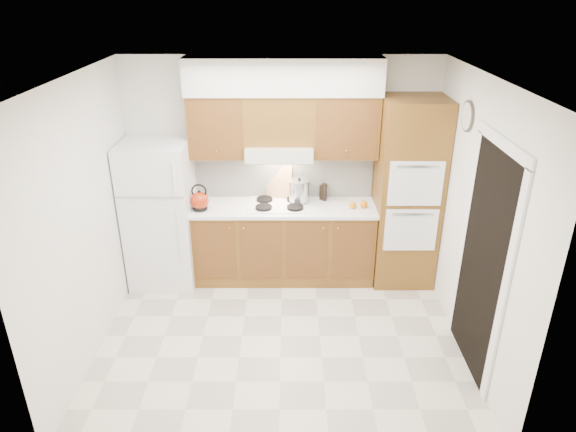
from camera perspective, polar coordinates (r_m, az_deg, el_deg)
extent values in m
plane|color=beige|center=(5.42, -0.80, -13.16)|extent=(3.60, 3.60, 0.00)
plane|color=white|center=(4.34, -1.00, 15.10)|extent=(3.60, 3.60, 0.00)
cube|color=white|center=(6.12, -0.69, 5.37)|extent=(3.60, 0.02, 2.60)
cube|color=white|center=(5.09, -21.59, -0.57)|extent=(0.02, 3.00, 2.60)
cube|color=white|center=(5.04, 20.04, -0.58)|extent=(0.02, 3.00, 2.60)
cube|color=white|center=(6.13, -13.95, 0.22)|extent=(0.75, 0.72, 1.72)
cube|color=brown|center=(6.19, -0.45, -3.01)|extent=(2.11, 0.60, 0.90)
cube|color=white|center=(5.97, -0.46, 0.95)|extent=(2.13, 0.62, 0.04)
cube|color=white|center=(6.14, -0.45, 4.62)|extent=(2.11, 0.03, 0.56)
cube|color=brown|center=(6.05, 13.07, 2.43)|extent=(0.70, 0.65, 2.20)
cube|color=brown|center=(5.86, -7.85, 9.87)|extent=(0.63, 0.33, 0.70)
cube|color=brown|center=(5.84, 6.40, 9.90)|extent=(0.73, 0.33, 0.70)
cube|color=silver|center=(5.82, -0.98, 7.20)|extent=(0.75, 0.45, 0.15)
cube|color=brown|center=(5.79, -0.99, 10.68)|extent=(0.75, 0.33, 0.55)
cube|color=silver|center=(5.68, -0.51, 15.31)|extent=(2.13, 0.36, 0.40)
cube|color=white|center=(5.98, -0.94, 1.25)|extent=(0.74, 0.50, 0.01)
cube|color=black|center=(4.85, 20.78, -5.01)|extent=(0.02, 0.90, 2.10)
cylinder|color=#3F3833|center=(5.26, 19.33, 10.42)|extent=(0.02, 0.30, 0.30)
sphere|color=#99230B|center=(5.91, -9.79, 1.70)|extent=(0.26, 0.26, 0.21)
cube|color=tan|center=(6.13, -0.99, 3.80)|extent=(0.32, 0.17, 0.39)
cylinder|color=#B4B4B9|center=(6.00, 1.24, 2.85)|extent=(0.29, 0.29, 0.24)
cylinder|color=black|center=(6.10, 4.09, 2.65)|extent=(0.07, 0.07, 0.21)
cylinder|color=black|center=(6.18, 4.01, 2.81)|extent=(0.06, 0.06, 0.18)
cylinder|color=black|center=(6.13, 3.79, 2.63)|extent=(0.07, 0.07, 0.18)
sphere|color=orange|center=(5.93, 7.21, 1.19)|extent=(0.08, 0.08, 0.08)
sphere|color=orange|center=(5.97, 8.42, 1.30)|extent=(0.09, 0.09, 0.09)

